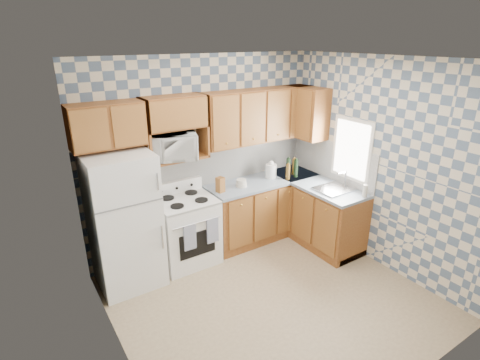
# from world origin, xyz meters

# --- Properties ---
(floor) EXTENTS (3.40, 3.40, 0.00)m
(floor) POSITION_xyz_m (0.00, 0.00, 0.00)
(floor) COLOR #826B4F
(floor) RESTS_ON ground
(back_wall) EXTENTS (3.40, 0.02, 2.70)m
(back_wall) POSITION_xyz_m (0.00, 1.60, 1.35)
(back_wall) COLOR slate
(back_wall) RESTS_ON ground
(right_wall) EXTENTS (0.02, 3.20, 2.70)m
(right_wall) POSITION_xyz_m (1.70, 0.00, 1.35)
(right_wall) COLOR slate
(right_wall) RESTS_ON ground
(backsplash_back) EXTENTS (2.60, 0.02, 0.56)m
(backsplash_back) POSITION_xyz_m (0.40, 1.59, 1.20)
(backsplash_back) COLOR white
(backsplash_back) RESTS_ON back_wall
(backsplash_right) EXTENTS (0.02, 1.60, 0.56)m
(backsplash_right) POSITION_xyz_m (1.69, 0.80, 1.20)
(backsplash_right) COLOR white
(backsplash_right) RESTS_ON right_wall
(refrigerator) EXTENTS (0.75, 0.70, 1.68)m
(refrigerator) POSITION_xyz_m (-1.27, 1.25, 0.84)
(refrigerator) COLOR white
(refrigerator) RESTS_ON floor
(stove_body) EXTENTS (0.76, 0.65, 0.90)m
(stove_body) POSITION_xyz_m (-0.47, 1.28, 0.45)
(stove_body) COLOR white
(stove_body) RESTS_ON floor
(cooktop) EXTENTS (0.76, 0.65, 0.02)m
(cooktop) POSITION_xyz_m (-0.47, 1.28, 0.91)
(cooktop) COLOR silver
(cooktop) RESTS_ON stove_body
(backguard) EXTENTS (0.76, 0.08, 0.17)m
(backguard) POSITION_xyz_m (-0.47, 1.55, 1.00)
(backguard) COLOR white
(backguard) RESTS_ON cooktop
(dish_towel_left) EXTENTS (0.16, 0.02, 0.34)m
(dish_towel_left) POSITION_xyz_m (-0.58, 0.93, 0.56)
(dish_towel_left) COLOR navy
(dish_towel_left) RESTS_ON stove_body
(dish_towel_right) EXTENTS (0.16, 0.02, 0.34)m
(dish_towel_right) POSITION_xyz_m (-0.26, 0.93, 0.56)
(dish_towel_right) COLOR navy
(dish_towel_right) RESTS_ON stove_body
(base_cabinets_back) EXTENTS (1.75, 0.60, 0.88)m
(base_cabinets_back) POSITION_xyz_m (0.82, 1.30, 0.44)
(base_cabinets_back) COLOR #673012
(base_cabinets_back) RESTS_ON floor
(base_cabinets_right) EXTENTS (0.60, 1.60, 0.88)m
(base_cabinets_right) POSITION_xyz_m (1.40, 0.80, 0.44)
(base_cabinets_right) COLOR #673012
(base_cabinets_right) RESTS_ON floor
(countertop_back) EXTENTS (1.77, 0.63, 0.04)m
(countertop_back) POSITION_xyz_m (0.82, 1.30, 0.90)
(countertop_back) COLOR slate
(countertop_back) RESTS_ON base_cabinets_back
(countertop_right) EXTENTS (0.63, 1.60, 0.04)m
(countertop_right) POSITION_xyz_m (1.40, 0.80, 0.90)
(countertop_right) COLOR slate
(countertop_right) RESTS_ON base_cabinets_right
(upper_cabinets_back) EXTENTS (1.75, 0.33, 0.74)m
(upper_cabinets_back) POSITION_xyz_m (0.82, 1.44, 1.85)
(upper_cabinets_back) COLOR #673012
(upper_cabinets_back) RESTS_ON back_wall
(upper_cabinets_fridge) EXTENTS (0.82, 0.33, 0.50)m
(upper_cabinets_fridge) POSITION_xyz_m (-1.29, 1.44, 1.97)
(upper_cabinets_fridge) COLOR #673012
(upper_cabinets_fridge) RESTS_ON back_wall
(upper_cabinets_right) EXTENTS (0.33, 0.70, 0.74)m
(upper_cabinets_right) POSITION_xyz_m (1.53, 1.25, 1.85)
(upper_cabinets_right) COLOR #673012
(upper_cabinets_right) RESTS_ON right_wall
(microwave_shelf) EXTENTS (0.80, 0.33, 0.03)m
(microwave_shelf) POSITION_xyz_m (-0.47, 1.44, 1.44)
(microwave_shelf) COLOR #673012
(microwave_shelf) RESTS_ON back_wall
(microwave) EXTENTS (0.69, 0.57, 0.33)m
(microwave) POSITION_xyz_m (-0.53, 1.40, 1.61)
(microwave) COLOR white
(microwave) RESTS_ON microwave_shelf
(sink) EXTENTS (0.48, 0.40, 0.03)m
(sink) POSITION_xyz_m (1.40, 0.45, 0.93)
(sink) COLOR #B7B7BC
(sink) RESTS_ON countertop_right
(window) EXTENTS (0.02, 0.66, 0.86)m
(window) POSITION_xyz_m (1.69, 0.45, 1.45)
(window) COLOR white
(window) RESTS_ON right_wall
(bottle_0) EXTENTS (0.06, 0.06, 0.29)m
(bottle_0) POSITION_xyz_m (1.20, 1.19, 1.06)
(bottle_0) COLOR black
(bottle_0) RESTS_ON countertop_back
(bottle_1) EXTENTS (0.06, 0.06, 0.27)m
(bottle_1) POSITION_xyz_m (1.30, 1.13, 1.05)
(bottle_1) COLOR black
(bottle_1) RESTS_ON countertop_back
(bottle_2) EXTENTS (0.06, 0.06, 0.25)m
(bottle_2) POSITION_xyz_m (1.35, 1.23, 1.04)
(bottle_2) COLOR brown
(bottle_2) RESTS_ON countertop_back
(bottle_3) EXTENTS (0.06, 0.06, 0.23)m
(bottle_3) POSITION_xyz_m (1.13, 1.11, 1.03)
(bottle_3) COLOR brown
(bottle_3) RESTS_ON countertop_back
(knife_block) EXTENTS (0.11, 0.11, 0.21)m
(knife_block) POSITION_xyz_m (0.05, 1.24, 1.03)
(knife_block) COLOR brown
(knife_block) RESTS_ON countertop_back
(electric_kettle) EXTENTS (0.16, 0.16, 0.21)m
(electric_kettle) POSITION_xyz_m (0.96, 1.30, 1.02)
(electric_kettle) COLOR white
(electric_kettle) RESTS_ON countertop_back
(food_containers) EXTENTS (0.16, 0.16, 0.10)m
(food_containers) POSITION_xyz_m (0.40, 1.25, 0.97)
(food_containers) COLOR beige
(food_containers) RESTS_ON countertop_back
(soap_bottle) EXTENTS (0.06, 0.06, 0.17)m
(soap_bottle) POSITION_xyz_m (1.55, 0.05, 1.01)
(soap_bottle) COLOR beige
(soap_bottle) RESTS_ON countertop_right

